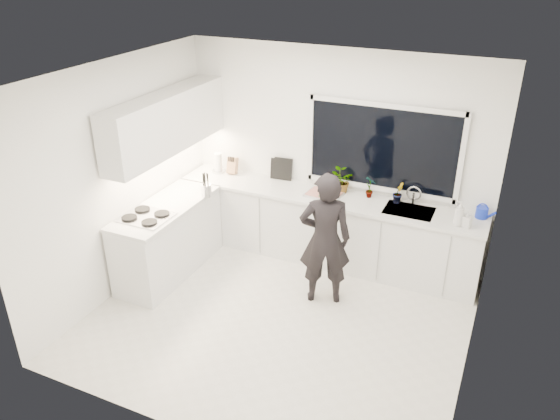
% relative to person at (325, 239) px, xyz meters
% --- Properties ---
extents(floor, '(4.00, 3.50, 0.02)m').
position_rel_person_xyz_m(floor, '(-0.31, -0.58, -0.81)').
color(floor, beige).
rests_on(floor, ground).
extents(wall_back, '(4.00, 0.02, 2.70)m').
position_rel_person_xyz_m(wall_back, '(-0.31, 1.18, 0.55)').
color(wall_back, white).
rests_on(wall_back, ground).
extents(wall_left, '(0.02, 3.50, 2.70)m').
position_rel_person_xyz_m(wall_left, '(-2.32, -0.58, 0.55)').
color(wall_left, white).
rests_on(wall_left, ground).
extents(wall_right, '(0.02, 3.50, 2.70)m').
position_rel_person_xyz_m(wall_right, '(1.70, -0.58, 0.55)').
color(wall_right, white).
rests_on(wall_right, ground).
extents(ceiling, '(4.00, 3.50, 0.02)m').
position_rel_person_xyz_m(ceiling, '(-0.31, -0.58, 1.91)').
color(ceiling, white).
rests_on(ceiling, wall_back).
extents(window, '(1.80, 0.02, 1.00)m').
position_rel_person_xyz_m(window, '(0.29, 1.15, 0.75)').
color(window, black).
rests_on(window, wall_back).
extents(base_cabinets_back, '(3.92, 0.58, 0.88)m').
position_rel_person_xyz_m(base_cabinets_back, '(-0.31, 0.87, -0.36)').
color(base_cabinets_back, white).
rests_on(base_cabinets_back, floor).
extents(base_cabinets_left, '(0.58, 1.60, 0.88)m').
position_rel_person_xyz_m(base_cabinets_left, '(-1.98, -0.23, -0.36)').
color(base_cabinets_left, white).
rests_on(base_cabinets_left, floor).
extents(countertop_back, '(3.94, 0.62, 0.04)m').
position_rel_person_xyz_m(countertop_back, '(-0.31, 0.86, 0.10)').
color(countertop_back, silver).
rests_on(countertop_back, base_cabinets_back).
extents(countertop_left, '(0.62, 1.60, 0.04)m').
position_rel_person_xyz_m(countertop_left, '(-1.98, -0.23, 0.10)').
color(countertop_left, silver).
rests_on(countertop_left, base_cabinets_left).
extents(upper_cabinets, '(0.34, 2.10, 0.70)m').
position_rel_person_xyz_m(upper_cabinets, '(-2.10, 0.12, 1.05)').
color(upper_cabinets, white).
rests_on(upper_cabinets, wall_left).
extents(sink, '(0.58, 0.42, 0.14)m').
position_rel_person_xyz_m(sink, '(0.74, 0.87, 0.07)').
color(sink, silver).
rests_on(sink, countertop_back).
extents(faucet, '(0.03, 0.03, 0.22)m').
position_rel_person_xyz_m(faucet, '(0.74, 1.07, 0.23)').
color(faucet, silver).
rests_on(faucet, countertop_back).
extents(stovetop, '(0.56, 0.48, 0.03)m').
position_rel_person_xyz_m(stovetop, '(-2.00, -0.58, 0.13)').
color(stovetop, black).
rests_on(stovetop, countertop_left).
extents(person, '(0.69, 0.57, 1.60)m').
position_rel_person_xyz_m(person, '(0.00, 0.00, 0.00)').
color(person, black).
rests_on(person, floor).
extents(pizza_tray, '(0.47, 0.36, 0.03)m').
position_rel_person_xyz_m(pizza_tray, '(-0.33, 0.84, 0.13)').
color(pizza_tray, '#B3B4B8').
rests_on(pizza_tray, countertop_back).
extents(pizza, '(0.42, 0.32, 0.01)m').
position_rel_person_xyz_m(pizza, '(-0.33, 0.84, 0.15)').
color(pizza, '#B01725').
rests_on(pizza, pizza_tray).
extents(watering_can, '(0.17, 0.17, 0.13)m').
position_rel_person_xyz_m(watering_can, '(1.54, 1.03, 0.18)').
color(watering_can, '#142EC4').
rests_on(watering_can, countertop_back).
extents(paper_towel_roll, '(0.11, 0.11, 0.26)m').
position_rel_person_xyz_m(paper_towel_roll, '(-1.93, 0.97, 0.25)').
color(paper_towel_roll, silver).
rests_on(paper_towel_roll, countertop_back).
extents(knife_block, '(0.14, 0.11, 0.22)m').
position_rel_person_xyz_m(knife_block, '(-1.73, 1.01, 0.23)').
color(knife_block, '#A5814C').
rests_on(knife_block, countertop_back).
extents(utensil_crock, '(0.16, 0.16, 0.16)m').
position_rel_person_xyz_m(utensil_crock, '(-1.67, 0.22, 0.20)').
color(utensil_crock, silver).
rests_on(utensil_crock, countertop_left).
extents(picture_frame_large, '(0.22, 0.05, 0.28)m').
position_rel_person_xyz_m(picture_frame_large, '(-1.08, 1.11, 0.26)').
color(picture_frame_large, black).
rests_on(picture_frame_large, countertop_back).
extents(picture_frame_small, '(0.25, 0.05, 0.30)m').
position_rel_person_xyz_m(picture_frame_small, '(-1.01, 1.11, 0.27)').
color(picture_frame_small, black).
rests_on(picture_frame_small, countertop_back).
extents(herb_plants, '(0.95, 0.25, 0.31)m').
position_rel_person_xyz_m(herb_plants, '(-0.01, 1.03, 0.27)').
color(herb_plants, '#26662D').
rests_on(herb_plants, countertop_back).
extents(soap_bottles, '(0.21, 0.12, 0.30)m').
position_rel_person_xyz_m(soap_bottles, '(1.35, 0.72, 0.25)').
color(soap_bottles, '#D8BF66').
rests_on(soap_bottles, countertop_back).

